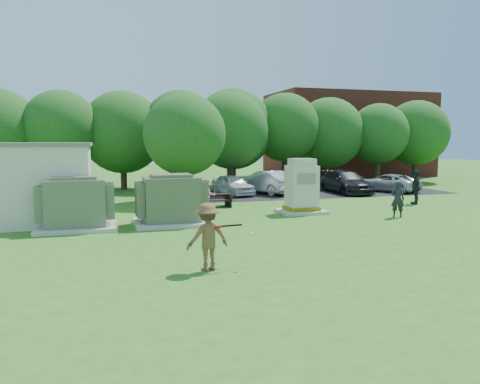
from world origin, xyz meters
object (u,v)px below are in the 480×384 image
object	(u,v)px
batter	(208,237)
car_silver_b	(388,183)
car_dark	(346,182)
transformer_left	(76,204)
picnic_table	(215,199)
person_walking_right	(416,187)
transformer_right	(171,201)
car_silver_a	(267,182)
person_by_generator	(398,199)
person_at_picnic	(207,196)
generator_cabinet	(302,189)
car_white	(233,185)

from	to	relation	value
batter	car_silver_b	bearing A→B (deg)	-145.57
car_dark	batter	bearing A→B (deg)	-127.15
transformer_left	picnic_table	size ratio (longest dim) A/B	1.88
person_walking_right	transformer_right	bearing A→B (deg)	-57.37
picnic_table	car_silver_b	xyz separation A→B (m)	(13.01, 3.95, 0.17)
person_walking_right	car_silver_b	size ratio (longest dim) A/B	0.43
batter	car_silver_a	size ratio (longest dim) A/B	0.39
transformer_left	car_dark	distance (m)	18.50
person_by_generator	person_walking_right	bearing A→B (deg)	-106.79
transformer_left	car_dark	bearing A→B (deg)	27.14
person_at_picnic	person_walking_right	size ratio (longest dim) A/B	0.87
generator_cabinet	person_by_generator	world-z (taller)	generator_cabinet
picnic_table	person_by_generator	xyz separation A→B (m)	(7.08, -5.58, 0.39)
person_at_picnic	car_silver_a	bearing A→B (deg)	50.84
transformer_left	person_walking_right	xyz separation A→B (m)	(17.30, 2.38, -0.04)
person_by_generator	car_silver_a	xyz separation A→B (m)	(-2.39, 10.65, -0.06)
picnic_table	car_white	distance (m)	5.48
person_at_picnic	car_silver_b	distance (m)	15.05
person_by_generator	person_at_picnic	world-z (taller)	person_at_picnic
picnic_table	person_walking_right	size ratio (longest dim) A/B	0.86
generator_cabinet	car_silver_b	world-z (taller)	generator_cabinet
transformer_left	picnic_table	bearing A→B (deg)	33.93
person_walking_right	car_white	world-z (taller)	person_walking_right
batter	person_by_generator	xyz separation A→B (m)	(10.08, 6.04, -0.08)
car_silver_a	transformer_right	bearing A→B (deg)	32.97
picnic_table	person_walking_right	bearing A→B (deg)	-11.02
transformer_left	car_silver_a	size ratio (longest dim) A/B	0.66
transformer_left	generator_cabinet	bearing A→B (deg)	7.09
person_walking_right	car_silver_a	xyz separation A→B (m)	(-5.98, 7.14, -0.18)
picnic_table	car_silver_a	bearing A→B (deg)	47.20
transformer_right	person_walking_right	distance (m)	13.81
batter	person_by_generator	bearing A→B (deg)	-158.83
generator_cabinet	car_dark	world-z (taller)	generator_cabinet
generator_cabinet	person_at_picnic	world-z (taller)	generator_cabinet
car_dark	car_white	bearing A→B (deg)	174.81
person_walking_right	batter	bearing A→B (deg)	-32.38
picnic_table	person_by_generator	distance (m)	9.02
transformer_right	picnic_table	bearing A→B (deg)	56.69
transformer_left	person_by_generator	bearing A→B (deg)	-4.68
transformer_left	generator_cabinet	xyz separation A→B (m)	(10.08, 1.25, 0.17)
transformer_right	car_white	bearing A→B (deg)	60.83
picnic_table	car_white	world-z (taller)	car_white
transformer_right	picnic_table	xyz separation A→B (m)	(2.93, 4.46, -0.54)
car_silver_b	car_silver_a	bearing A→B (deg)	-32.32
car_silver_b	transformer_right	bearing A→B (deg)	3.15
generator_cabinet	car_dark	size ratio (longest dim) A/B	0.52
car_white	person_by_generator	bearing A→B (deg)	-77.40
generator_cabinet	car_silver_a	distance (m)	8.38
batter	car_dark	size ratio (longest dim) A/B	0.36
car_silver_b	person_at_picnic	bearing A→B (deg)	-1.74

